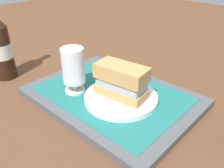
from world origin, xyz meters
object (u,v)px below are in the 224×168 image
(sandwich, at_px, (120,80))
(beer_glass, at_px, (73,68))
(plate, at_px, (121,98))
(beer_bottle, at_px, (0,47))

(sandwich, xyz_separation_m, beer_glass, (0.12, 0.05, 0.01))
(plate, xyz_separation_m, beer_bottle, (0.38, 0.12, 0.08))
(beer_glass, bearing_deg, sandwich, -156.86)
(sandwich, bearing_deg, plate, -180.00)
(sandwich, relative_size, beer_bottle, 0.52)
(plate, xyz_separation_m, sandwich, (0.00, 0.00, 0.05))
(plate, height_order, beer_bottle, beer_bottle)
(beer_glass, xyz_separation_m, beer_bottle, (0.26, 0.07, 0.01))
(beer_bottle, bearing_deg, beer_glass, -164.54)
(beer_glass, bearing_deg, beer_bottle, 15.46)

